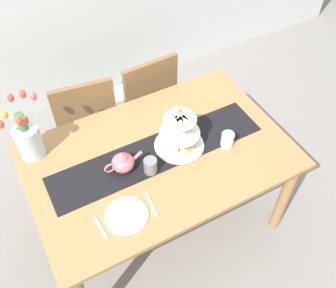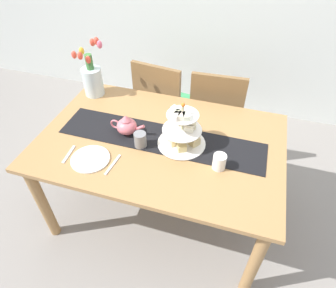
{
  "view_description": "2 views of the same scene",
  "coord_description": "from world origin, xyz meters",
  "px_view_note": "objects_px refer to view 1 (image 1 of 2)",
  "views": [
    {
      "loc": [
        -0.64,
        -1.3,
        2.5
      ],
      "look_at": [
        0.06,
        0.0,
        0.8
      ],
      "focal_mm": 41.11,
      "sensor_mm": 36.0,
      "label": 1
    },
    {
      "loc": [
        0.45,
        -1.31,
        1.98
      ],
      "look_at": [
        0.07,
        -0.07,
        0.79
      ],
      "focal_mm": 31.24,
      "sensor_mm": 36.0,
      "label": 2
    }
  ],
  "objects_px": {
    "tiered_cake_stand": "(179,134)",
    "mug_grey": "(150,166)",
    "dinner_plate_left": "(127,215)",
    "chair_right": "(144,98)",
    "teapot": "(123,162)",
    "knife_left": "(151,204)",
    "chair_left": "(86,119)",
    "dining_table": "(159,165)",
    "mug_white_text": "(227,140)",
    "tulip_vase": "(28,138)",
    "fork_left": "(101,228)"
  },
  "relations": [
    {
      "from": "chair_left",
      "to": "chair_right",
      "type": "distance_m",
      "value": 0.48
    },
    {
      "from": "chair_right",
      "to": "dining_table",
      "type": "bearing_deg",
      "value": -109.06
    },
    {
      "from": "dinner_plate_left",
      "to": "mug_grey",
      "type": "bearing_deg",
      "value": 39.58
    },
    {
      "from": "teapot",
      "to": "mug_white_text",
      "type": "bearing_deg",
      "value": -11.87
    },
    {
      "from": "tiered_cake_stand",
      "to": "mug_white_text",
      "type": "bearing_deg",
      "value": -28.03
    },
    {
      "from": "mug_grey",
      "to": "dinner_plate_left",
      "type": "bearing_deg",
      "value": -140.42
    },
    {
      "from": "dining_table",
      "to": "chair_left",
      "type": "bearing_deg",
      "value": 107.02
    },
    {
      "from": "mug_grey",
      "to": "fork_left",
      "type": "bearing_deg",
      "value": -152.68
    },
    {
      "from": "chair_left",
      "to": "teapot",
      "type": "height_order",
      "value": "chair_left"
    },
    {
      "from": "knife_left",
      "to": "chair_left",
      "type": "bearing_deg",
      "value": 91.63
    },
    {
      "from": "dining_table",
      "to": "mug_white_text",
      "type": "bearing_deg",
      "value": -18.31
    },
    {
      "from": "teapot",
      "to": "dinner_plate_left",
      "type": "distance_m",
      "value": 0.32
    },
    {
      "from": "tulip_vase",
      "to": "fork_left",
      "type": "height_order",
      "value": "tulip_vase"
    },
    {
      "from": "tiered_cake_stand",
      "to": "mug_grey",
      "type": "relative_size",
      "value": 3.2
    },
    {
      "from": "knife_left",
      "to": "mug_white_text",
      "type": "height_order",
      "value": "mug_white_text"
    },
    {
      "from": "dining_table",
      "to": "chair_left",
      "type": "distance_m",
      "value": 0.78
    },
    {
      "from": "chair_right",
      "to": "mug_white_text",
      "type": "relative_size",
      "value": 9.58
    },
    {
      "from": "tiered_cake_stand",
      "to": "knife_left",
      "type": "bearing_deg",
      "value": -138.52
    },
    {
      "from": "mug_grey",
      "to": "chair_right",
      "type": "bearing_deg",
      "value": 66.88
    },
    {
      "from": "chair_left",
      "to": "tiered_cake_stand",
      "type": "height_order",
      "value": "tiered_cake_stand"
    },
    {
      "from": "tulip_vase",
      "to": "mug_white_text",
      "type": "bearing_deg",
      "value": -25.26
    },
    {
      "from": "chair_right",
      "to": "dinner_plate_left",
      "type": "bearing_deg",
      "value": -120.11
    },
    {
      "from": "teapot",
      "to": "mug_white_text",
      "type": "xyz_separation_m",
      "value": [
        0.62,
        -0.13,
        -0.01
      ]
    },
    {
      "from": "fork_left",
      "to": "knife_left",
      "type": "xyz_separation_m",
      "value": [
        0.29,
        0.0,
        0.0
      ]
    },
    {
      "from": "tiered_cake_stand",
      "to": "knife_left",
      "type": "xyz_separation_m",
      "value": [
        -0.33,
        -0.3,
        -0.09
      ]
    },
    {
      "from": "chair_right",
      "to": "chair_left",
      "type": "bearing_deg",
      "value": 179.93
    },
    {
      "from": "teapot",
      "to": "dinner_plate_left",
      "type": "bearing_deg",
      "value": -111.28
    },
    {
      "from": "dinner_plate_left",
      "to": "mug_grey",
      "type": "xyz_separation_m",
      "value": [
        0.24,
        0.2,
        0.05
      ]
    },
    {
      "from": "chair_left",
      "to": "dinner_plate_left",
      "type": "xyz_separation_m",
      "value": [
        -0.12,
        -1.02,
        0.25
      ]
    },
    {
      "from": "tulip_vase",
      "to": "knife_left",
      "type": "distance_m",
      "value": 0.8
    },
    {
      "from": "dinner_plate_left",
      "to": "knife_left",
      "type": "bearing_deg",
      "value": 0.0
    },
    {
      "from": "chair_right",
      "to": "tiered_cake_stand",
      "type": "relative_size",
      "value": 2.99
    },
    {
      "from": "dining_table",
      "to": "dinner_plate_left",
      "type": "bearing_deg",
      "value": -139.47
    },
    {
      "from": "dining_table",
      "to": "fork_left",
      "type": "distance_m",
      "value": 0.57
    },
    {
      "from": "dining_table",
      "to": "tiered_cake_stand",
      "type": "xyz_separation_m",
      "value": [
        0.14,
        0.01,
        0.2
      ]
    },
    {
      "from": "tulip_vase",
      "to": "knife_left",
      "type": "bearing_deg",
      "value": -55.28
    },
    {
      "from": "tiered_cake_stand",
      "to": "dinner_plate_left",
      "type": "distance_m",
      "value": 0.57
    },
    {
      "from": "mug_grey",
      "to": "teapot",
      "type": "bearing_deg",
      "value": 144.69
    },
    {
      "from": "fork_left",
      "to": "knife_left",
      "type": "height_order",
      "value": "same"
    },
    {
      "from": "dinner_plate_left",
      "to": "mug_white_text",
      "type": "height_order",
      "value": "mug_white_text"
    },
    {
      "from": "dining_table",
      "to": "tulip_vase",
      "type": "height_order",
      "value": "tulip_vase"
    },
    {
      "from": "teapot",
      "to": "fork_left",
      "type": "bearing_deg",
      "value": -131.62
    },
    {
      "from": "chair_right",
      "to": "tulip_vase",
      "type": "height_order",
      "value": "tulip_vase"
    },
    {
      "from": "dinner_plate_left",
      "to": "knife_left",
      "type": "relative_size",
      "value": 1.35
    },
    {
      "from": "chair_left",
      "to": "tulip_vase",
      "type": "bearing_deg",
      "value": -138.67
    },
    {
      "from": "dining_table",
      "to": "teapot",
      "type": "height_order",
      "value": "teapot"
    },
    {
      "from": "fork_left",
      "to": "knife_left",
      "type": "bearing_deg",
      "value": 0.0
    },
    {
      "from": "tiered_cake_stand",
      "to": "chair_right",
      "type": "bearing_deg",
      "value": 81.16
    },
    {
      "from": "fork_left",
      "to": "mug_white_text",
      "type": "bearing_deg",
      "value": 10.31
    },
    {
      "from": "chair_right",
      "to": "teapot",
      "type": "bearing_deg",
      "value": -123.25
    }
  ]
}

